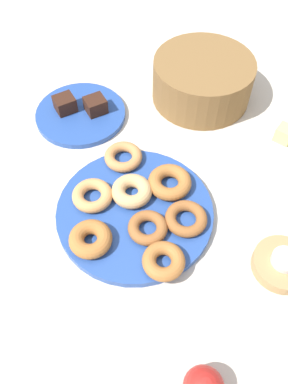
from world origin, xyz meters
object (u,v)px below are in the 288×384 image
object	(u,v)px
donut_6	(123,157)
cake_plate	(81,114)
donut_3	(92,195)
candle_holder	(282,264)
donut_4	(91,239)
basket	(202,80)
brownie_near	(65,104)
melon_chunk_left	(284,134)
brownie_far	(95,105)
tealight	(285,260)
donut_7	(164,261)
donut_1	(148,228)
donut_0	(132,191)
donut_5	(186,219)
donut_plate	(135,212)
donut_2	(170,182)

from	to	relation	value
donut_6	cake_plate	size ratio (longest dim) A/B	0.38
donut_3	candle_holder	xyz separation A→B (m)	(0.38, 0.12, -0.02)
donut_4	basket	bearing A→B (deg)	100.04
donut_4	brownie_near	distance (m)	0.39
donut_4	brownie_near	size ratio (longest dim) A/B	1.75
candle_holder	melon_chunk_left	xyz separation A→B (m)	(-0.15, 0.27, 0.04)
brownie_far	candle_holder	world-z (taller)	brownie_far
donut_3	donut_4	size ratio (longest dim) A/B	1.00
tealight	donut_7	bearing A→B (deg)	-139.99
cake_plate	basket	xyz separation A→B (m)	(0.19, 0.25, 0.05)
donut_1	brownie_far	bearing A→B (deg)	149.62
donut_0	donut_4	xyz separation A→B (m)	(0.01, -0.14, 0.00)
donut_3	cake_plate	xyz separation A→B (m)	(-0.21, 0.17, -0.02)
donut_0	brownie_near	bearing A→B (deg)	162.19
brownie_far	donut_5	bearing A→B (deg)	-18.48
brownie_far	melon_chunk_left	bearing A→B (deg)	24.70
donut_3	cake_plate	size ratio (longest dim) A/B	0.38
melon_chunk_left	brownie_near	bearing A→B (deg)	-153.67
donut_plate	donut_0	distance (m)	0.04
donut_5	brownie_near	world-z (taller)	brownie_near
donut_3	donut_plate	bearing A→B (deg)	22.44
donut_0	donut_7	world-z (taller)	donut_0
donut_5	brownie_near	distance (m)	0.43
donut_0	melon_chunk_left	size ratio (longest dim) A/B	2.37
donut_3	brownie_near	xyz separation A→B (m)	(-0.24, 0.16, 0.00)
donut_1	donut_5	size ratio (longest dim) A/B	0.93
donut_2	donut_5	distance (m)	0.09
brownie_far	candle_holder	size ratio (longest dim) A/B	0.43
donut_6	basket	distance (m)	0.30
basket	donut_7	bearing A→B (deg)	-63.33
donut_5	donut_6	distance (m)	0.21
donut_6	brownie_near	xyz separation A→B (m)	(-0.22, 0.03, 0.00)
donut_5	melon_chunk_left	bearing A→B (deg)	81.53
donut_5	brownie_near	size ratio (longest dim) A/B	1.76
donut_6	brownie_near	distance (m)	0.22
donut_plate	donut_4	bearing A→B (deg)	-97.88
candle_holder	tealight	xyz separation A→B (m)	(0.00, 0.00, 0.02)
brownie_far	melon_chunk_left	size ratio (longest dim) A/B	1.34
candle_holder	donut_3	bearing A→B (deg)	-162.29
donut_3	tealight	size ratio (longest dim) A/B	1.67
donut_0	cake_plate	distance (m)	0.29
donut_4	donut_2	bearing A→B (deg)	80.58
donut_plate	donut_3	xyz separation A→B (m)	(-0.09, -0.04, 0.02)
donut_2	brownie_near	xyz separation A→B (m)	(-0.35, 0.03, 0.00)
donut_6	donut_3	bearing A→B (deg)	-80.29
basket	candle_holder	bearing A→B (deg)	-37.30
donut_1	donut_3	world-z (taller)	donut_3
donut_5	donut_3	bearing A→B (deg)	-156.73
basket	melon_chunk_left	size ratio (longest dim) A/B	6.95
donut_7	candle_holder	bearing A→B (deg)	40.01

